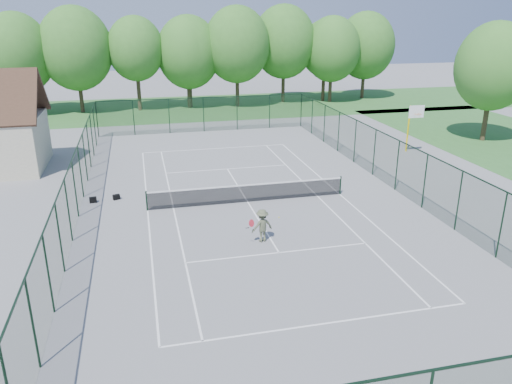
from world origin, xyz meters
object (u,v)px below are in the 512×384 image
basketball_goal (413,119)px  sports_bag_a (93,200)px  tennis_net (248,192)px  tennis_player (262,226)px

basketball_goal → sports_bag_a: size_ratio=9.33×
sports_bag_a → basketball_goal: bearing=8.1°
tennis_net → tennis_player: 5.10m
basketball_goal → tennis_player: size_ratio=2.00×
tennis_net → sports_bag_a: (-8.40, 1.91, -0.42)m
sports_bag_a → tennis_player: (7.96, -6.99, 0.63)m
basketball_goal → sports_bag_a: bearing=-166.6°
tennis_player → sports_bag_a: bearing=138.7°
basketball_goal → tennis_player: basketball_goal is taller
basketball_goal → sports_bag_a: 23.21m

